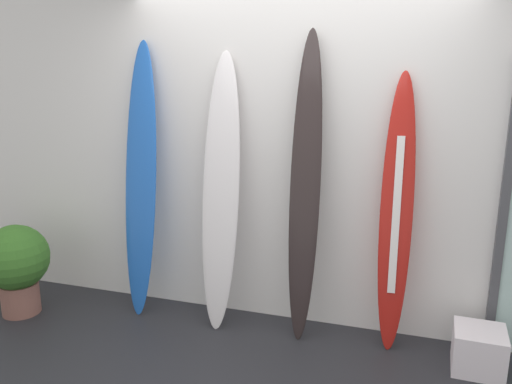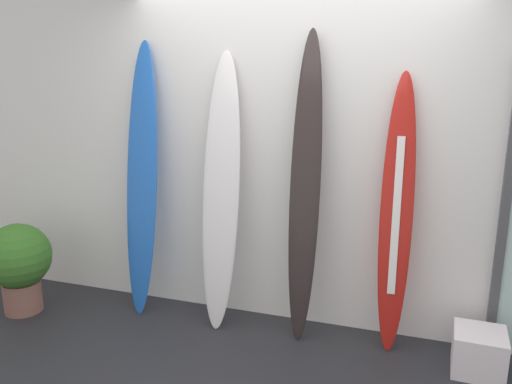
# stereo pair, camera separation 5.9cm
# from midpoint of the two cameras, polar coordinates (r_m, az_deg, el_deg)

# --- Properties ---
(wall_back) EXTENTS (7.20, 0.20, 2.80)m
(wall_back) POSITION_cam_midpoint_polar(r_m,az_deg,el_deg) (4.00, 4.04, 5.21)
(wall_back) COLOR silver
(wall_back) RESTS_ON ground
(surfboard_cobalt) EXTENTS (0.30, 0.35, 2.18)m
(surfboard_cobalt) POSITION_cam_midpoint_polar(r_m,az_deg,el_deg) (4.23, -12.86, 1.09)
(surfboard_cobalt) COLOR blue
(surfboard_cobalt) RESTS_ON ground
(surfboard_ivory) EXTENTS (0.30, 0.38, 2.10)m
(surfboard_ivory) POSITION_cam_midpoint_polar(r_m,az_deg,el_deg) (3.94, -4.30, -0.15)
(surfboard_ivory) COLOR silver
(surfboard_ivory) RESTS_ON ground
(surfboard_charcoal) EXTENTS (0.22, 0.32, 2.24)m
(surfboard_charcoal) POSITION_cam_midpoint_polar(r_m,az_deg,el_deg) (3.74, 4.92, -0.05)
(surfboard_charcoal) COLOR #2B2222
(surfboard_charcoal) RESTS_ON ground
(surfboard_crimson) EXTENTS (0.24, 0.28, 1.96)m
(surfboard_crimson) POSITION_cam_midpoint_polar(r_m,az_deg,el_deg) (3.74, 14.61, -2.75)
(surfboard_crimson) COLOR #AE1B15
(surfboard_crimson) RESTS_ON ground
(display_block_left) EXTENTS (0.34, 0.34, 0.29)m
(display_block_left) POSITION_cam_midpoint_polar(r_m,az_deg,el_deg) (3.92, 22.73, -15.62)
(display_block_left) COLOR white
(display_block_left) RESTS_ON ground
(potted_plant) EXTENTS (0.53, 0.53, 0.75)m
(potted_plant) POSITION_cam_midpoint_polar(r_m,az_deg,el_deg) (4.68, -25.04, -7.04)
(potted_plant) COLOR brown
(potted_plant) RESTS_ON ground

